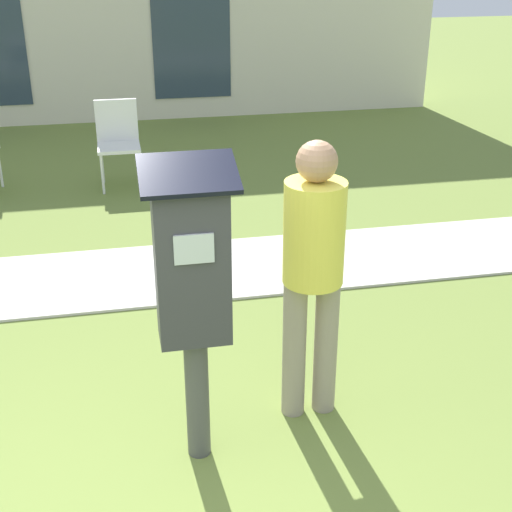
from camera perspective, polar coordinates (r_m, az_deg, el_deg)
sidewalk at (r=5.74m, az=-12.53°, el=-1.79°), size 12.00×1.10×0.02m
building_facade at (r=10.52m, az=-13.40°, el=19.00°), size 10.00×0.26×3.20m
parking_meter at (r=3.35m, az=-5.10°, el=-1.82°), size 0.44×0.31×1.59m
person_standing at (r=3.72m, az=4.59°, el=-0.51°), size 0.32×0.32×1.58m
outdoor_chair_middle at (r=7.75m, az=-10.99°, el=9.37°), size 0.44×0.44×0.90m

